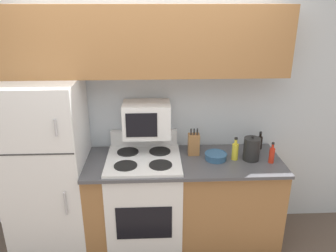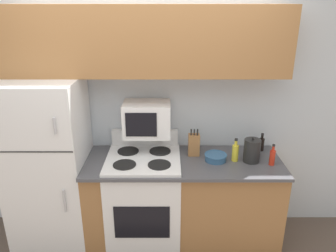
{
  "view_description": "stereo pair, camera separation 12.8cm",
  "coord_description": "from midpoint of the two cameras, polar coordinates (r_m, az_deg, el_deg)",
  "views": [
    {
      "loc": [
        0.08,
        -2.42,
        2.27
      ],
      "look_at": [
        0.2,
        0.29,
        1.24
      ],
      "focal_mm": 35.0,
      "sensor_mm": 36.0,
      "label": 1
    },
    {
      "loc": [
        0.21,
        -2.42,
        2.27
      ],
      "look_at": [
        0.2,
        0.29,
        1.24
      ],
      "focal_mm": 35.0,
      "sensor_mm": 36.0,
      "label": 2
    }
  ],
  "objects": [
    {
      "name": "bottle_cooking_spray",
      "position": [
        3.09,
        10.45,
        -4.29
      ],
      "size": [
        0.06,
        0.06,
        0.22
      ],
      "color": "gold",
      "rests_on": "lower_cabinets"
    },
    {
      "name": "refrigerator",
      "position": [
        3.27,
        -21.25,
        -6.89
      ],
      "size": [
        0.7,
        0.67,
        1.65
      ],
      "color": "white",
      "rests_on": "ground_plane"
    },
    {
      "name": "microwave",
      "position": [
        3.07,
        -4.93,
        1.15
      ],
      "size": [
        0.44,
        0.31,
        0.32
      ],
      "color": "white",
      "rests_on": "stove"
    },
    {
      "name": "stove",
      "position": [
        3.27,
        -5.22,
        -12.58
      ],
      "size": [
        0.69,
        0.66,
        1.08
      ],
      "color": "white",
      "rests_on": "ground_plane"
    },
    {
      "name": "wall_back",
      "position": [
        3.26,
        -5.0,
        2.95
      ],
      "size": [
        8.0,
        0.05,
        2.55
      ],
      "color": "silver",
      "rests_on": "ground_plane"
    },
    {
      "name": "bowl",
      "position": [
        3.09,
        7.14,
        -5.22
      ],
      "size": [
        0.21,
        0.21,
        0.06
      ],
      "color": "#335B84",
      "rests_on": "lower_cabinets"
    },
    {
      "name": "bottle_hot_sauce",
      "position": [
        3.11,
        16.5,
        -4.84
      ],
      "size": [
        0.05,
        0.05,
        0.2
      ],
      "color": "red",
      "rests_on": "lower_cabinets"
    },
    {
      "name": "lower_cabinets",
      "position": [
        3.3,
        1.51,
        -12.76
      ],
      "size": [
        1.82,
        0.68,
        0.89
      ],
      "color": "#9E6B3D",
      "rests_on": "ground_plane"
    },
    {
      "name": "upper_cabinets",
      "position": [
        2.92,
        -5.57,
        14.51
      ],
      "size": [
        2.53,
        0.34,
        0.6
      ],
      "color": "#9E6B3D",
      "rests_on": "refrigerator"
    },
    {
      "name": "kettle",
      "position": [
        3.11,
        13.2,
        -3.92
      ],
      "size": [
        0.15,
        0.15,
        0.24
      ],
      "color": "black",
      "rests_on": "lower_cabinets"
    },
    {
      "name": "bottle_soy_sauce",
      "position": [
        3.37,
        14.64,
        -2.73
      ],
      "size": [
        0.05,
        0.05,
        0.18
      ],
      "color": "black",
      "rests_on": "lower_cabinets"
    },
    {
      "name": "knife_block",
      "position": [
        3.14,
        3.33,
        -3.18
      ],
      "size": [
        0.11,
        0.09,
        0.27
      ],
      "color": "#9E6B3D",
      "rests_on": "lower_cabinets"
    }
  ]
}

